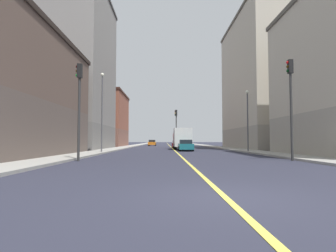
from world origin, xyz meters
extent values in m
plane|color=#292B39|center=(0.00, 0.00, 0.00)|extent=(400.00, 400.00, 0.00)
cube|color=#9E9B93|center=(8.45, 49.00, 0.07)|extent=(2.52, 168.00, 0.15)
cube|color=#9E9B93|center=(-8.45, 49.00, 0.07)|extent=(2.52, 168.00, 0.15)
cube|color=#E5D14C|center=(0.00, 49.00, 0.01)|extent=(0.16, 154.00, 0.01)
cube|color=#9D9688|center=(14.55, 35.88, 1.59)|extent=(9.68, 19.59, 3.18)
cube|color=#BCB29E|center=(14.55, 35.88, 11.62)|extent=(9.68, 19.59, 16.88)
cube|color=#545047|center=(14.55, 35.88, 20.26)|extent=(9.98, 19.89, 0.40)
cube|color=slate|center=(-14.55, 33.39, 1.73)|extent=(9.68, 15.30, 3.47)
cube|color=gray|center=(-14.55, 33.39, 12.91)|extent=(9.68, 15.30, 18.89)
cube|color=brown|center=(-14.55, 51.51, 1.76)|extent=(9.68, 14.46, 3.52)
cube|color=#93513D|center=(-14.55, 51.51, 7.15)|extent=(9.68, 14.46, 7.26)
cube|color=#42241B|center=(-14.55, 51.51, 10.98)|extent=(9.98, 14.76, 0.40)
cylinder|color=#2D2D2D|center=(6.79, 11.14, 2.82)|extent=(0.16, 0.16, 5.63)
cube|color=black|center=(6.79, 11.14, 6.08)|extent=(0.28, 0.32, 0.90)
sphere|color=red|center=(6.63, 11.14, 6.35)|extent=(0.20, 0.20, 0.20)
sphere|color=#352204|center=(6.63, 11.14, 6.07)|extent=(0.20, 0.20, 0.20)
sphere|color=black|center=(6.63, 11.14, 5.79)|extent=(0.20, 0.20, 0.20)
cylinder|color=#2D2D2D|center=(-6.79, 11.14, 2.65)|extent=(0.16, 0.16, 5.29)
cube|color=black|center=(-6.79, 11.14, 5.74)|extent=(0.28, 0.32, 0.90)
sphere|color=#320404|center=(-6.95, 11.14, 6.01)|extent=(0.20, 0.20, 0.20)
sphere|color=#352204|center=(-6.95, 11.14, 5.73)|extent=(0.20, 0.20, 0.20)
sphere|color=green|center=(-6.95, 11.14, 5.45)|extent=(0.20, 0.20, 0.20)
cylinder|color=#2D2D2D|center=(0.44, 34.18, 2.45)|extent=(0.16, 0.16, 4.91)
cube|color=black|center=(0.44, 34.18, 5.36)|extent=(0.28, 0.32, 0.90)
sphere|color=#320404|center=(0.28, 34.18, 5.63)|extent=(0.20, 0.20, 0.20)
sphere|color=orange|center=(0.28, 34.18, 5.35)|extent=(0.20, 0.20, 0.20)
sphere|color=black|center=(0.28, 34.18, 5.07)|extent=(0.20, 0.20, 0.20)
cylinder|color=#4C4C51|center=(7.79, 23.59, 3.32)|extent=(0.14, 0.14, 6.34)
sphere|color=#EAEACC|center=(7.79, 23.59, 6.64)|extent=(0.36, 0.36, 0.36)
cylinder|color=#4C4C51|center=(-7.79, 22.04, 4.06)|extent=(0.14, 0.14, 7.81)
sphere|color=#EAEACC|center=(-7.79, 22.04, 8.11)|extent=(0.36, 0.36, 0.36)
cube|color=white|center=(1.61, 60.72, 0.53)|extent=(2.02, 4.61, 0.62)
cube|color=black|center=(1.62, 60.65, 1.10)|extent=(1.70, 2.29, 0.51)
cylinder|color=black|center=(0.72, 62.09, 0.32)|extent=(0.25, 0.65, 0.64)
cylinder|color=black|center=(2.38, 62.16, 0.32)|extent=(0.25, 0.65, 0.64)
cylinder|color=black|center=(0.84, 59.28, 0.32)|extent=(0.25, 0.65, 0.64)
cylinder|color=black|center=(2.51, 59.36, 0.32)|extent=(0.25, 0.65, 0.64)
cube|color=maroon|center=(0.97, 42.98, 0.53)|extent=(1.92, 4.55, 0.62)
cube|color=black|center=(0.98, 43.18, 1.05)|extent=(1.61, 2.16, 0.42)
cylinder|color=black|center=(0.25, 44.40, 0.32)|extent=(0.25, 0.65, 0.64)
cylinder|color=black|center=(1.82, 44.33, 0.32)|extent=(0.25, 0.65, 0.64)
cylinder|color=black|center=(0.13, 41.62, 0.32)|extent=(0.25, 0.65, 0.64)
cylinder|color=black|center=(1.70, 41.56, 0.32)|extent=(0.25, 0.65, 0.64)
cube|color=orange|center=(-4.24, 61.25, 0.57)|extent=(1.88, 4.33, 0.70)
cube|color=black|center=(-4.24, 61.21, 1.17)|extent=(1.61, 2.27, 0.51)
cylinder|color=black|center=(-4.99, 62.60, 0.32)|extent=(0.24, 0.65, 0.64)
cylinder|color=black|center=(-3.40, 62.55, 0.32)|extent=(0.24, 0.65, 0.64)
cylinder|color=black|center=(-5.07, 59.94, 0.32)|extent=(0.24, 0.65, 0.64)
cylinder|color=black|center=(-3.48, 59.89, 0.32)|extent=(0.24, 0.65, 0.64)
cube|color=#196670|center=(1.30, 27.74, 0.56)|extent=(1.77, 4.30, 0.67)
cube|color=black|center=(1.30, 27.85, 1.14)|extent=(1.53, 1.86, 0.49)
cylinder|color=black|center=(0.54, 29.07, 0.32)|extent=(0.23, 0.64, 0.64)
cylinder|color=black|center=(2.09, 29.05, 0.32)|extent=(0.23, 0.64, 0.64)
cylinder|color=black|center=(0.51, 26.42, 0.32)|extent=(0.23, 0.64, 0.64)
cylinder|color=black|center=(2.06, 26.40, 0.32)|extent=(0.23, 0.64, 0.64)
cube|color=maroon|center=(1.23, 36.44, 1.37)|extent=(2.36, 2.01, 2.04)
cube|color=silver|center=(1.23, 32.63, 1.72)|extent=(2.36, 4.74, 2.54)
cylinder|color=black|center=(0.15, 36.08, 0.45)|extent=(0.30, 0.90, 0.90)
cylinder|color=black|center=(2.31, 36.08, 0.45)|extent=(0.30, 0.90, 0.90)
cylinder|color=black|center=(0.15, 31.62, 0.45)|extent=(0.30, 0.90, 0.90)
cylinder|color=black|center=(2.31, 31.62, 0.45)|extent=(0.30, 0.90, 0.90)
camera|label=1|loc=(-1.41, -6.36, 1.31)|focal=29.49mm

